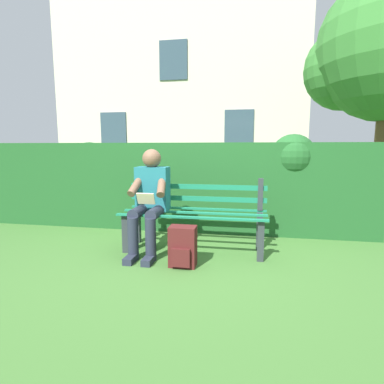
# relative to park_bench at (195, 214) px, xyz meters

# --- Properties ---
(ground) EXTENTS (60.00, 60.00, 0.00)m
(ground) POSITION_rel_park_bench_xyz_m (0.00, 0.07, -0.43)
(ground) COLOR #3D6B2D
(park_bench) EXTENTS (1.70, 0.55, 0.86)m
(park_bench) POSITION_rel_park_bench_xyz_m (0.00, 0.00, 0.00)
(park_bench) COLOR #2D3338
(park_bench) RESTS_ON ground
(person_seated) EXTENTS (0.44, 0.73, 1.20)m
(person_seated) POSITION_rel_park_bench_xyz_m (0.50, 0.18, 0.21)
(person_seated) COLOR #1E6672
(person_seated) RESTS_ON ground
(hedge_backdrop) EXTENTS (5.71, 0.76, 1.40)m
(hedge_backdrop) POSITION_rel_park_bench_xyz_m (0.46, -1.01, 0.24)
(hedge_backdrop) COLOR #1E5123
(hedge_backdrop) RESTS_ON ground
(building_facade) EXTENTS (8.35, 2.79, 6.35)m
(building_facade) POSITION_rel_park_bench_xyz_m (1.78, -7.67, 2.74)
(building_facade) COLOR beige
(building_facade) RESTS_ON ground
(backpack) EXTENTS (0.27, 0.25, 0.42)m
(backpack) POSITION_rel_park_bench_xyz_m (0.03, 0.56, -0.22)
(backpack) COLOR #4C1919
(backpack) RESTS_ON ground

